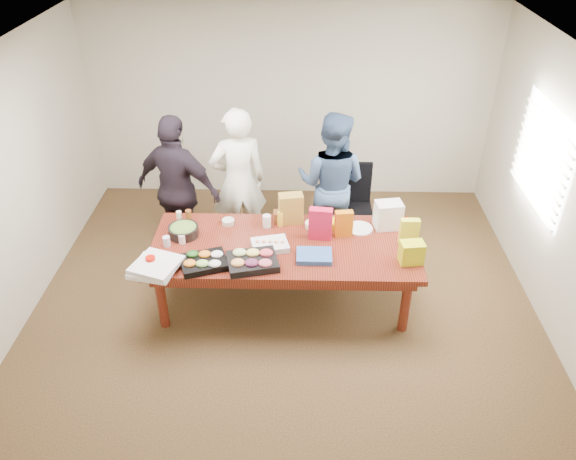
{
  "coord_description": "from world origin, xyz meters",
  "views": [
    {
      "loc": [
        0.16,
        -4.83,
        4.1
      ],
      "look_at": [
        0.04,
        0.1,
        0.86
      ],
      "focal_mm": 34.92,
      "sensor_mm": 36.0,
      "label": 1
    }
  ],
  "objects_px": {
    "person_center": "(238,182)",
    "office_chair": "(355,208)",
    "sheet_cake": "(270,245)",
    "salad_bowl": "(184,231)",
    "conference_table": "(284,273)",
    "person_right": "(331,183)"
  },
  "relations": [
    {
      "from": "office_chair",
      "to": "salad_bowl",
      "type": "relative_size",
      "value": 2.99
    },
    {
      "from": "person_right",
      "to": "salad_bowl",
      "type": "relative_size",
      "value": 5.45
    },
    {
      "from": "sheet_cake",
      "to": "salad_bowl",
      "type": "bearing_deg",
      "value": 153.23
    },
    {
      "from": "person_center",
      "to": "office_chair",
      "type": "bearing_deg",
      "value": 168.9
    },
    {
      "from": "office_chair",
      "to": "sheet_cake",
      "type": "height_order",
      "value": "office_chair"
    },
    {
      "from": "office_chair",
      "to": "conference_table",
      "type": "bearing_deg",
      "value": -124.74
    },
    {
      "from": "sheet_cake",
      "to": "salad_bowl",
      "type": "height_order",
      "value": "salad_bowl"
    },
    {
      "from": "office_chair",
      "to": "sheet_cake",
      "type": "xyz_separation_m",
      "value": [
        -0.99,
        -1.26,
        0.29
      ]
    },
    {
      "from": "sheet_cake",
      "to": "person_right",
      "type": "bearing_deg",
      "value": 45.66
    },
    {
      "from": "conference_table",
      "to": "person_center",
      "type": "bearing_deg",
      "value": 118.99
    },
    {
      "from": "sheet_cake",
      "to": "salad_bowl",
      "type": "relative_size",
      "value": 1.12
    },
    {
      "from": "conference_table",
      "to": "salad_bowl",
      "type": "bearing_deg",
      "value": 172.31
    },
    {
      "from": "office_chair",
      "to": "person_right",
      "type": "relative_size",
      "value": 0.55
    },
    {
      "from": "person_center",
      "to": "person_right",
      "type": "relative_size",
      "value": 1.04
    },
    {
      "from": "person_center",
      "to": "sheet_cake",
      "type": "relative_size",
      "value": 5.03
    },
    {
      "from": "conference_table",
      "to": "sheet_cake",
      "type": "xyz_separation_m",
      "value": [
        -0.15,
        -0.07,
        0.41
      ]
    },
    {
      "from": "person_center",
      "to": "salad_bowl",
      "type": "relative_size",
      "value": 5.65
    },
    {
      "from": "person_center",
      "to": "person_right",
      "type": "bearing_deg",
      "value": 165.47
    },
    {
      "from": "conference_table",
      "to": "office_chair",
      "type": "height_order",
      "value": "office_chair"
    },
    {
      "from": "conference_table",
      "to": "person_right",
      "type": "xyz_separation_m",
      "value": [
        0.53,
        1.09,
        0.52
      ]
    },
    {
      "from": "conference_table",
      "to": "salad_bowl",
      "type": "xyz_separation_m",
      "value": [
        -1.08,
        0.15,
        0.43
      ]
    },
    {
      "from": "person_center",
      "to": "salad_bowl",
      "type": "bearing_deg",
      "value": 43.24
    }
  ]
}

